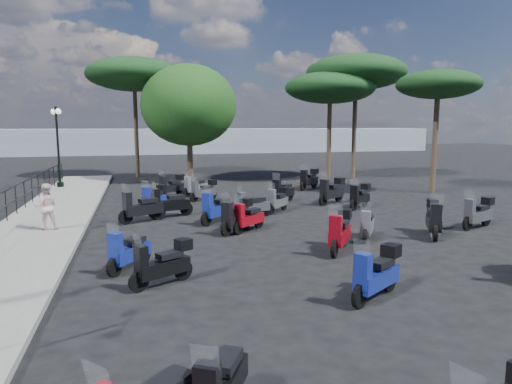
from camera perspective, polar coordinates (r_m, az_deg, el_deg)
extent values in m
plane|color=black|center=(14.91, -1.78, -5.36)|extent=(120.00, 120.00, 0.00)
cube|color=slate|center=(17.81, -24.96, -3.64)|extent=(3.00, 30.00, 0.15)
cylinder|color=black|center=(18.45, -28.78, -1.52)|extent=(0.04, 0.04, 1.10)
cylinder|color=black|center=(19.76, -27.80, -0.85)|extent=(0.04, 0.04, 1.10)
cylinder|color=black|center=(21.08, -26.96, -0.27)|extent=(0.04, 0.04, 1.10)
cylinder|color=black|center=(22.41, -26.21, 0.24)|extent=(0.04, 0.04, 1.10)
cylinder|color=black|center=(23.74, -25.54, 0.70)|extent=(0.04, 0.04, 1.10)
cylinder|color=black|center=(25.07, -24.95, 1.11)|extent=(0.04, 0.04, 1.10)
cylinder|color=black|center=(26.41, -24.41, 1.47)|extent=(0.04, 0.04, 1.10)
cylinder|color=black|center=(27.75, -23.93, 1.81)|extent=(0.04, 0.04, 1.10)
cylinder|color=black|center=(29.09, -23.49, 2.11)|extent=(0.04, 0.04, 1.10)
cylinder|color=black|center=(30.44, -23.09, 2.38)|extent=(0.04, 0.04, 1.10)
cube|color=black|center=(17.80, -29.31, -1.89)|extent=(0.04, 26.00, 0.04)
cylinder|color=black|center=(27.38, -23.25, 0.88)|extent=(0.35, 0.35, 0.26)
cylinder|color=black|center=(27.21, -23.50, 5.17)|extent=(0.12, 0.12, 4.37)
cylinder|color=black|center=(27.20, -23.75, 9.42)|extent=(0.42, 0.93, 0.04)
sphere|color=white|center=(27.67, -23.98, 9.15)|extent=(0.31, 0.31, 0.31)
sphere|color=white|center=(26.72, -23.49, 9.23)|extent=(0.31, 0.31, 0.31)
imported|color=beige|center=(16.35, -24.75, -1.66)|extent=(0.79, 0.65, 1.52)
plane|color=white|center=(4.76, -19.04, -21.57)|extent=(0.34, 0.35, 0.39)
cylinder|color=black|center=(11.35, -17.31, -8.97)|extent=(0.36, 0.44, 0.48)
cylinder|color=black|center=(12.25, -13.82, -7.53)|extent=(0.36, 0.44, 0.48)
cube|color=navy|center=(11.78, -15.38, -7.33)|extent=(1.03, 1.24, 0.34)
cube|color=black|center=(11.84, -14.95, -5.85)|extent=(0.59, 0.66, 0.14)
cube|color=navy|center=(11.28, -17.16, -6.65)|extent=(0.37, 0.35, 0.69)
plane|color=white|center=(11.13, -17.45, -4.50)|extent=(0.35, 0.28, 0.37)
cylinder|color=black|center=(10.24, -14.45, -10.80)|extent=(0.45, 0.31, 0.46)
cylinder|color=black|center=(10.81, -9.07, -9.61)|extent=(0.45, 0.31, 0.46)
cube|color=black|center=(10.49, -11.49, -9.26)|extent=(1.24, 0.89, 0.32)
cube|color=black|center=(10.49, -10.78, -7.70)|extent=(0.64, 0.53, 0.13)
cube|color=black|center=(10.15, -14.17, -8.38)|extent=(0.32, 0.35, 0.67)
plane|color=white|center=(10.00, -14.54, -6.08)|extent=(0.24, 0.35, 0.35)
cube|color=black|center=(10.65, -9.07, -6.46)|extent=(0.43, 0.42, 0.25)
cylinder|color=black|center=(17.02, -15.99, -3.04)|extent=(0.53, 0.34, 0.53)
cylinder|color=black|center=(17.60, -12.06, -2.52)|extent=(0.53, 0.34, 0.53)
cube|color=black|center=(17.29, -13.85, -2.11)|extent=(1.46, 0.98, 0.38)
cube|color=black|center=(17.32, -13.33, -1.03)|extent=(0.74, 0.59, 0.16)
cube|color=black|center=(16.97, -15.78, -1.32)|extent=(0.37, 0.41, 0.78)
plane|color=white|center=(16.87, -16.06, 0.33)|extent=(0.27, 0.42, 0.41)
cylinder|color=black|center=(19.12, -13.61, -1.80)|extent=(0.35, 0.44, 0.47)
cylinder|color=black|center=(20.09, -11.69, -1.25)|extent=(0.35, 0.44, 0.47)
cube|color=navy|center=(19.61, -12.57, -0.99)|extent=(1.02, 1.23, 0.33)
cube|color=black|center=(19.71, -12.32, -0.13)|extent=(0.58, 0.65, 0.14)
cube|color=navy|center=(19.11, -13.52, -0.43)|extent=(0.37, 0.35, 0.69)
plane|color=white|center=(19.01, -13.67, 0.86)|extent=(0.35, 0.28, 0.37)
cube|color=black|center=(20.01, -11.72, 0.53)|extent=(0.45, 0.45, 0.26)
cylinder|color=black|center=(22.57, -11.66, -0.16)|extent=(0.44, 0.40, 0.50)
cylinder|color=black|center=(23.44, -9.46, 0.21)|extent=(0.44, 0.40, 0.50)
cube|color=black|center=(23.01, -10.46, 0.50)|extent=(1.25, 1.15, 0.35)
cube|color=black|center=(23.10, -10.17, 1.27)|extent=(0.67, 0.64, 0.14)
cube|color=black|center=(22.56, -11.55, 1.06)|extent=(0.38, 0.38, 0.72)
plane|color=white|center=(22.47, -11.69, 2.22)|extent=(0.32, 0.35, 0.38)
cube|color=black|center=(23.37, -9.47, 1.83)|extent=(0.48, 0.48, 0.27)
cylinder|color=black|center=(6.56, -2.65, -22.14)|extent=(0.29, 0.43, 0.44)
cube|color=black|center=(6.07, -3.70, -20.30)|extent=(0.51, 0.62, 0.13)
plane|color=white|center=(5.26, -6.40, -20.01)|extent=(0.34, 0.23, 0.34)
cylinder|color=black|center=(9.34, 12.85, -12.55)|extent=(0.47, 0.35, 0.49)
cylinder|color=black|center=(10.37, 16.33, -10.54)|extent=(0.47, 0.35, 0.49)
cube|color=navy|center=(9.83, 14.87, -10.40)|extent=(1.31, 1.02, 0.35)
cube|color=black|center=(9.89, 15.42, -8.56)|extent=(0.68, 0.59, 0.14)
cube|color=navy|center=(9.25, 13.21, -9.67)|extent=(0.36, 0.38, 0.72)
plane|color=white|center=(9.07, 13.11, -6.99)|extent=(0.28, 0.37, 0.38)
cube|color=black|center=(10.19, 16.53, -7.01)|extent=(0.47, 0.47, 0.27)
cylinder|color=black|center=(14.90, -2.23, -4.48)|extent=(0.41, 0.36, 0.46)
cylinder|color=black|center=(15.79, 0.37, -3.73)|extent=(0.41, 0.36, 0.46)
cube|color=maroon|center=(15.34, -0.79, -3.44)|extent=(1.16, 1.04, 0.32)
cube|color=black|center=(15.41, -0.43, -2.37)|extent=(0.62, 0.58, 0.13)
cube|color=maroon|center=(14.86, -2.06, -2.78)|extent=(0.34, 0.35, 0.67)
plane|color=white|center=(14.74, -2.20, -1.17)|extent=(0.29, 0.33, 0.35)
cylinder|color=black|center=(17.24, -2.06, -2.67)|extent=(0.48, 0.24, 0.47)
cylinder|color=black|center=(17.86, 1.21, -2.28)|extent=(0.48, 0.24, 0.47)
cube|color=#47484E|center=(17.53, -0.26, -1.89)|extent=(1.32, 0.72, 0.33)
cube|color=black|center=(17.57, 0.20, -0.95)|extent=(0.65, 0.47, 0.14)
cube|color=#47484E|center=(17.20, -1.84, -1.17)|extent=(0.30, 0.35, 0.69)
plane|color=white|center=(17.10, -2.01, 0.28)|extent=(0.19, 0.38, 0.37)
cylinder|color=black|center=(17.82, -12.58, -2.43)|extent=(0.53, 0.24, 0.52)
cylinder|color=black|center=(18.24, -8.70, -2.07)|extent=(0.53, 0.24, 0.52)
cube|color=black|center=(18.00, -10.47, -1.63)|extent=(1.45, 0.73, 0.37)
cube|color=black|center=(18.01, -9.95, -0.63)|extent=(0.71, 0.49, 0.15)
cube|color=black|center=(17.76, -12.37, -0.83)|extent=(0.32, 0.38, 0.76)
plane|color=white|center=(17.67, -12.62, 0.71)|extent=(0.19, 0.42, 0.40)
cylinder|color=black|center=(22.73, -8.66, -0.06)|extent=(0.44, 0.34, 0.47)
cylinder|color=black|center=(23.48, -6.45, 0.25)|extent=(0.44, 0.34, 0.47)
cube|color=#959A9E|center=(23.11, -7.45, 0.54)|extent=(1.24, 0.98, 0.33)
cube|color=black|center=(23.18, -7.15, 1.25)|extent=(0.65, 0.57, 0.14)
cube|color=#959A9E|center=(22.72, -8.53, 1.08)|extent=(0.34, 0.36, 0.68)
plane|color=white|center=(22.63, -8.67, 2.17)|extent=(0.27, 0.35, 0.36)
cylinder|color=black|center=(12.52, 9.77, -6.95)|extent=(0.40, 0.49, 0.52)
cylinder|color=black|center=(13.76, 10.95, -5.58)|extent=(0.40, 0.49, 0.52)
cube|color=maroon|center=(13.14, 10.46, -5.35)|extent=(1.14, 1.36, 0.37)
cube|color=black|center=(13.25, 10.66, -3.89)|extent=(0.65, 0.72, 0.15)
cube|color=maroon|center=(12.48, 9.92, -4.63)|extent=(0.41, 0.39, 0.76)
plane|color=white|center=(12.31, 9.91, -2.47)|extent=(0.38, 0.32, 0.41)
cube|color=black|center=(13.63, 11.05, -2.71)|extent=(0.50, 0.51, 0.28)
cylinder|color=black|center=(14.19, 13.46, -5.39)|extent=(0.33, 0.42, 0.45)
cylinder|color=black|center=(15.27, 13.91, -4.42)|extent=(0.33, 0.42, 0.45)
cube|color=#959A9E|center=(14.74, 13.74, -4.21)|extent=(0.94, 1.19, 0.32)
cube|color=black|center=(14.84, 13.84, -3.09)|extent=(0.54, 0.62, 0.13)
cube|color=#959A9E|center=(14.16, 13.55, -3.63)|extent=(0.35, 0.33, 0.65)
plane|color=white|center=(14.03, 13.59, -2.00)|extent=(0.34, 0.26, 0.35)
cylinder|color=black|center=(14.70, -3.80, -4.58)|extent=(0.42, 0.43, 0.50)
cylinder|color=black|center=(15.73, -1.27, -3.70)|extent=(0.42, 0.43, 0.50)
cube|color=black|center=(15.21, -2.39, -3.40)|extent=(1.20, 1.22, 0.35)
cube|color=black|center=(15.30, -2.04, -2.21)|extent=(0.66, 0.67, 0.15)
cube|color=black|center=(14.66, -3.64, -2.70)|extent=(0.38, 0.38, 0.73)
plane|color=white|center=(14.53, -3.79, -0.92)|extent=(0.34, 0.34, 0.39)
cube|color=black|center=(15.62, -1.24, -1.29)|extent=(0.49, 0.49, 0.27)
cylinder|color=black|center=(16.19, -6.23, -3.33)|extent=(0.46, 0.45, 0.53)
cylinder|color=black|center=(17.24, -3.51, -2.58)|extent=(0.46, 0.45, 0.53)
cube|color=navy|center=(16.72, -4.72, -2.24)|extent=(1.30, 1.27, 0.38)
cube|color=black|center=(16.81, -4.35, -1.10)|extent=(0.71, 0.70, 0.16)
cube|color=navy|center=(16.17, -6.07, -1.51)|extent=(0.41, 0.41, 0.78)
plane|color=white|center=(16.04, -6.24, 0.22)|extent=(0.36, 0.36, 0.41)
cylinder|color=black|center=(21.23, -7.78, -0.67)|extent=(0.43, 0.31, 0.45)
cylinder|color=black|center=(21.93, -5.47, -0.34)|extent=(0.43, 0.31, 0.45)
cube|color=#47484E|center=(21.58, -6.52, -0.05)|extent=(1.20, 0.90, 0.32)
cube|color=black|center=(21.65, -6.20, 0.68)|extent=(0.62, 0.53, 0.13)
cube|color=#47484E|center=(21.22, -7.64, 0.50)|extent=(0.32, 0.35, 0.65)
plane|color=white|center=(21.13, -7.78, 1.61)|extent=(0.25, 0.34, 0.35)
cube|color=black|center=(21.86, -5.46, 1.22)|extent=(0.43, 0.42, 0.24)
cylinder|color=black|center=(15.07, 21.50, -4.79)|extent=(0.36, 0.51, 0.52)
cylinder|color=black|center=(16.35, 21.08, -3.76)|extent=(0.36, 0.51, 0.52)
cube|color=black|center=(15.72, 21.30, -3.51)|extent=(1.04, 1.41, 0.37)
cube|color=black|center=(15.84, 21.30, -2.30)|extent=(0.61, 0.73, 0.15)
cube|color=black|center=(15.05, 21.57, -2.85)|extent=(0.40, 0.37, 0.76)
plane|color=white|center=(14.91, 21.69, -1.04)|extent=(0.40, 0.28, 0.41)
cube|color=black|center=(16.24, 21.20, -1.34)|extent=(0.49, 0.50, 0.28)
cylinder|color=black|center=(18.18, 1.88, -2.11)|extent=(0.39, 0.39, 0.46)
cylinder|color=black|center=(19.18, 3.50, -1.57)|extent=(0.39, 0.39, 0.46)
cube|color=#989CA1|center=(18.69, 2.78, -1.29)|extent=(1.10, 1.12, 0.33)
cube|color=black|center=(18.79, 3.02, -0.41)|extent=(0.61, 0.61, 0.13)
cube|color=#989CA1|center=(18.17, 2.00, -0.71)|extent=(0.35, 0.35, 0.67)
plane|color=white|center=(18.05, 1.92, 0.62)|extent=(0.31, 0.31, 0.36)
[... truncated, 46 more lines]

